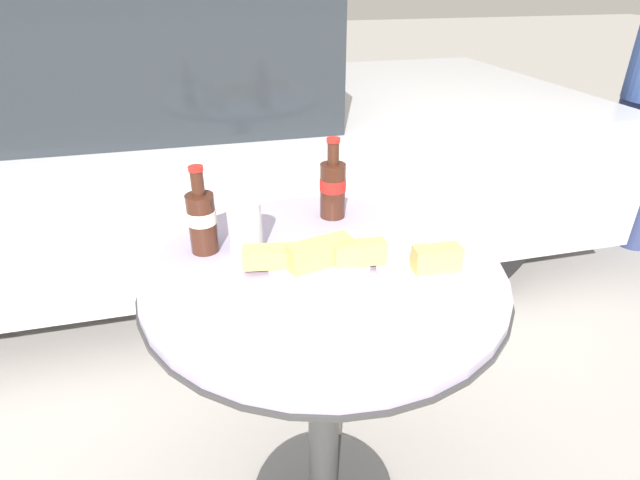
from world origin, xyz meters
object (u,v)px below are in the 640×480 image
at_px(bistro_table, 324,330).
at_px(parked_car, 119,140).
at_px(cola_bottle_right, 333,187).
at_px(lunch_plate_near, 318,260).
at_px(lunch_plate_far, 435,269).
at_px(cola_bottle_left, 202,219).
at_px(drinking_glass, 245,229).

height_order(bistro_table, parked_car, parked_car).
xyz_separation_m(bistro_table, cola_bottle_right, (0.09, 0.25, 0.26)).
relative_size(lunch_plate_near, lunch_plate_far, 1.24).
xyz_separation_m(cola_bottle_left, cola_bottle_right, (0.34, 0.11, 0.00)).
distance_m(drinking_glass, parked_car, 1.59).
bearing_deg(lunch_plate_near, cola_bottle_right, 67.78).
bearing_deg(lunch_plate_far, cola_bottle_left, 153.95).
relative_size(drinking_glass, lunch_plate_far, 0.49).
xyz_separation_m(cola_bottle_left, drinking_glass, (0.09, -0.03, -0.03)).
xyz_separation_m(cola_bottle_right, drinking_glass, (-0.24, -0.13, -0.03)).
height_order(bistro_table, lunch_plate_near, lunch_plate_near).
bearing_deg(drinking_glass, cola_bottle_left, 164.97).
distance_m(cola_bottle_left, lunch_plate_far, 0.53).
distance_m(cola_bottle_right, parked_car, 1.57).
bearing_deg(cola_bottle_left, lunch_plate_near, -32.31).
bearing_deg(lunch_plate_near, parked_car, 109.92).
relative_size(drinking_glass, parked_car, 0.03).
bearing_deg(parked_car, drinking_glass, -73.36).
bearing_deg(lunch_plate_far, bistro_table, 159.10).
height_order(lunch_plate_near, lunch_plate_far, lunch_plate_near).
bearing_deg(cola_bottle_right, parked_car, 116.77).
distance_m(lunch_plate_far, parked_car, 1.92).
bearing_deg(cola_bottle_right, lunch_plate_near, -112.22).
bearing_deg(bistro_table, cola_bottle_right, 70.71).
distance_m(cola_bottle_left, lunch_plate_near, 0.28).
bearing_deg(cola_bottle_right, lunch_plate_far, -68.17).
relative_size(cola_bottle_left, lunch_plate_near, 0.67).
bearing_deg(cola_bottle_right, bistro_table, -109.29).
height_order(cola_bottle_left, drinking_glass, cola_bottle_left).
xyz_separation_m(bistro_table, drinking_glass, (-0.16, 0.12, 0.23)).
height_order(cola_bottle_left, lunch_plate_far, cola_bottle_left).
relative_size(cola_bottle_right, drinking_glass, 1.75).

